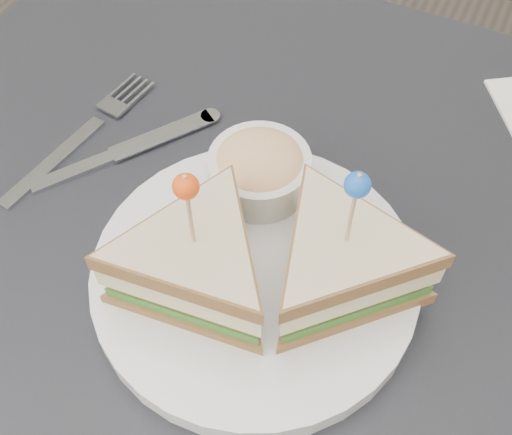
% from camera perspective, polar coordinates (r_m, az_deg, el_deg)
% --- Properties ---
extents(table, '(0.80, 0.80, 0.75)m').
position_cam_1_polar(table, '(0.62, -1.23, -7.22)').
color(table, black).
rests_on(table, ground).
extents(plate_meal, '(0.36, 0.36, 0.16)m').
position_cam_1_polar(plate_meal, '(0.50, 0.76, -3.45)').
color(plate_meal, white).
rests_on(plate_meal, table).
extents(cutlery_fork, '(0.05, 0.20, 0.01)m').
position_cam_1_polar(cutlery_fork, '(0.67, -14.88, 7.39)').
color(cutlery_fork, silver).
rests_on(cutlery_fork, table).
extents(cutlery_knife, '(0.13, 0.17, 0.01)m').
position_cam_1_polar(cutlery_knife, '(0.64, -11.98, 5.67)').
color(cutlery_knife, silver).
rests_on(cutlery_knife, table).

